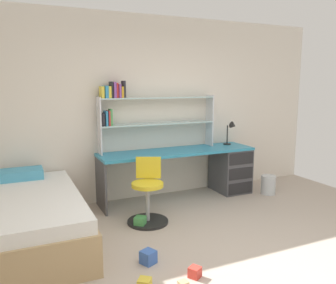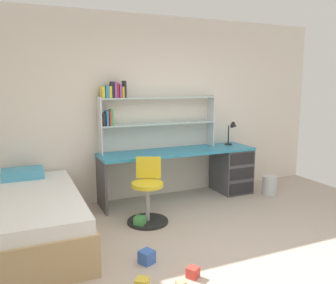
{
  "view_description": "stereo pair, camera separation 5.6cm",
  "coord_description": "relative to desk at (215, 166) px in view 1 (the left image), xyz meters",
  "views": [
    {
      "loc": [
        -1.94,
        -2.44,
        1.75
      ],
      "look_at": [
        -0.16,
        1.47,
        1.02
      ],
      "focal_mm": 37.08,
      "sensor_mm": 36.0,
      "label": 1
    },
    {
      "loc": [
        -1.89,
        -2.46,
        1.75
      ],
      "look_at": [
        -0.16,
        1.47,
        1.02
      ],
      "focal_mm": 37.08,
      "sensor_mm": 36.0,
      "label": 2
    }
  ],
  "objects": [
    {
      "name": "toy_block_red_2",
      "position": [
        -1.48,
        -2.04,
        -0.39
      ],
      "size": [
        0.13,
        0.13,
        0.1
      ],
      "primitive_type": "cube",
      "rotation": [
        0.0,
        0.0,
        0.54
      ],
      "color": "red",
      "rests_on": "ground_plane"
    },
    {
      "name": "waste_bin",
      "position": [
        0.75,
        -0.4,
        -0.29
      ],
      "size": [
        0.23,
        0.23,
        0.3
      ],
      "primitive_type": "cylinder",
      "color": "silver",
      "rests_on": "ground_plane"
    },
    {
      "name": "toy_block_blue_4",
      "position": [
        -1.78,
        -1.63,
        -0.37
      ],
      "size": [
        0.17,
        0.17,
        0.13
      ],
      "primitive_type": "cube",
      "rotation": [
        0.0,
        0.0,
        2.0
      ],
      "color": "#3860B7",
      "rests_on": "ground_plane"
    },
    {
      "name": "desk_lamp",
      "position": [
        0.36,
        0.08,
        0.57
      ],
      "size": [
        0.2,
        0.17,
        0.38
      ],
      "color": "black",
      "rests_on": "desk"
    },
    {
      "name": "toy_block_green_0",
      "position": [
        -1.55,
        -0.77,
        -0.37
      ],
      "size": [
        0.18,
        0.18,
        0.13
      ],
      "primitive_type": "cube",
      "rotation": [
        0.0,
        0.0,
        0.87
      ],
      "color": "#479E51",
      "rests_on": "ground_plane"
    },
    {
      "name": "ground_plane",
      "position": [
        -0.97,
        -2.15,
        -0.45
      ],
      "size": [
        5.95,
        5.95,
        0.02
      ],
      "primitive_type": "cube",
      "color": "#B2A393"
    },
    {
      "name": "swivel_chair",
      "position": [
        -1.41,
        -0.66,
        -0.11
      ],
      "size": [
        0.52,
        0.52,
        0.81
      ],
      "color": "black",
      "rests_on": "ground_plane"
    },
    {
      "name": "desk",
      "position": [
        0.0,
        0.0,
        0.0
      ],
      "size": [
        2.39,
        0.61,
        0.75
      ],
      "color": "teal",
      "rests_on": "ground_plane"
    },
    {
      "name": "bed_platform",
      "position": [
        -2.83,
        -0.69,
        -0.16
      ],
      "size": [
        1.18,
        2.02,
        0.67
      ],
      "color": "tan",
      "rests_on": "ground_plane"
    },
    {
      "name": "room_shell",
      "position": [
        -2.22,
        -0.9,
        0.93
      ],
      "size": [
        5.95,
        5.95,
        2.74
      ],
      "color": "silver",
      "rests_on": "ground_plane"
    },
    {
      "name": "bookshelf_hutch",
      "position": [
        -1.16,
        0.19,
        0.94
      ],
      "size": [
        1.81,
        0.22,
        1.03
      ],
      "color": "silver",
      "rests_on": "desk"
    }
  ]
}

